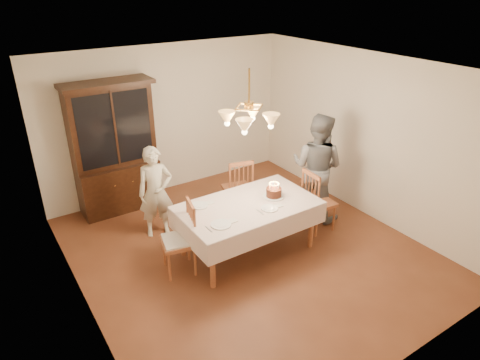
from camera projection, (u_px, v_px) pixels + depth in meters
ground at (248, 250)px, 6.19m from camera, size 5.00×5.00×0.00m
room_shell at (249, 148)px, 5.51m from camera, size 5.00×5.00×5.00m
dining_table at (248, 209)px, 5.89m from camera, size 1.90×1.10×0.76m
china_hutch at (115, 150)px, 6.90m from camera, size 1.38×0.54×2.16m
chair_far_side at (238, 189)px, 6.97m from camera, size 0.53×0.51×1.00m
chair_left_end at (179, 241)px, 5.59m from camera, size 0.51×0.53×1.00m
chair_right_end at (318, 203)px, 6.55m from camera, size 0.44×0.46×1.00m
elderly_woman at (156, 192)px, 6.30m from camera, size 0.58×0.46×1.41m
adult_in_grey at (317, 167)px, 6.73m from camera, size 0.95×1.04×1.74m
birthday_cake at (274, 193)px, 6.04m from camera, size 0.30×0.30×0.22m
place_setting_near_left at (222, 224)px, 5.38m from camera, size 0.41×0.26×0.02m
place_setting_near_right at (270, 208)px, 5.75m from camera, size 0.38×0.23×0.02m
place_setting_far_left at (201, 205)px, 5.83m from camera, size 0.38×0.23×0.02m
chandelier at (249, 119)px, 5.33m from camera, size 0.62×0.62×0.73m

